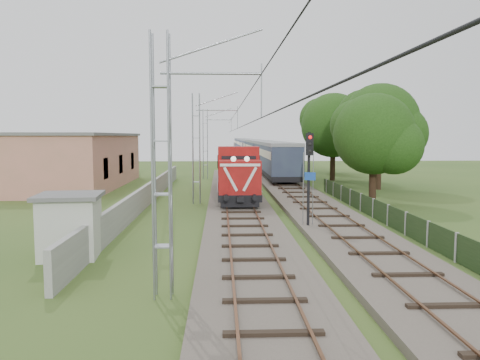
{
  "coord_description": "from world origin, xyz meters",
  "views": [
    {
      "loc": [
        -1.22,
        -22.11,
        4.96
      ],
      "look_at": [
        -0.02,
        7.01,
        2.2
      ],
      "focal_mm": 35.0,
      "sensor_mm": 36.0,
      "label": 1
    }
  ],
  "objects_px": {
    "coach_rake": "(249,147)",
    "signal_post": "(309,164)",
    "locomotive": "(236,171)",
    "relay_hut": "(70,225)"
  },
  "relations": [
    {
      "from": "signal_post",
      "to": "relay_hut",
      "type": "xyz_separation_m",
      "value": [
        -10.73,
        -4.74,
        -2.22
      ]
    },
    {
      "from": "locomotive",
      "to": "relay_hut",
      "type": "distance_m",
      "value": 19.59
    },
    {
      "from": "locomotive",
      "to": "coach_rake",
      "type": "bearing_deg",
      "value": 85.54
    },
    {
      "from": "coach_rake",
      "to": "signal_post",
      "type": "relative_size",
      "value": 22.71
    },
    {
      "from": "signal_post",
      "to": "relay_hut",
      "type": "relative_size",
      "value": 1.86
    },
    {
      "from": "coach_rake",
      "to": "locomotive",
      "type": "bearing_deg",
      "value": -94.46
    },
    {
      "from": "coach_rake",
      "to": "signal_post",
      "type": "xyz_separation_m",
      "value": [
        -1.67,
        -77.46,
        0.95
      ]
    },
    {
      "from": "relay_hut",
      "to": "signal_post",
      "type": "bearing_deg",
      "value": 23.82
    },
    {
      "from": "signal_post",
      "to": "relay_hut",
      "type": "height_order",
      "value": "signal_post"
    },
    {
      "from": "locomotive",
      "to": "signal_post",
      "type": "relative_size",
      "value": 3.13
    }
  ]
}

